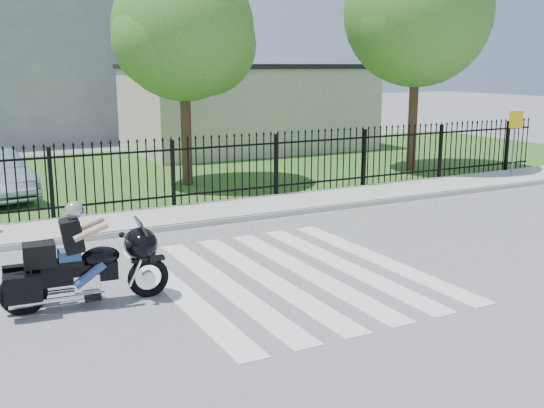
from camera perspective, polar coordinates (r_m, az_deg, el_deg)
name	(u,v)px	position (r m, az deg, el deg)	size (l,w,h in m)	color
ground	(287,275)	(11.38, 1.38, -6.40)	(120.00, 120.00, 0.00)	slate
crosswalk	(287,275)	(11.38, 1.38, -6.37)	(5.00, 5.50, 0.01)	silver
sidewalk	(188,215)	(15.75, -7.56, -0.97)	(40.00, 2.00, 0.12)	#ADAAA3
curb	(203,224)	(14.84, -6.20, -1.76)	(40.00, 0.12, 0.12)	#ADAAA3
grass_strip	(115,174)	(22.33, -13.88, 2.59)	(40.00, 12.00, 0.02)	#2C5E20
iron_fence	(173,175)	(16.51, -8.86, 2.59)	(26.00, 0.04, 1.80)	black
tree_mid	(183,30)	(19.63, -7.95, 15.18)	(4.20, 4.20, 6.78)	#382316
tree_right	(418,13)	(22.90, 12.93, 16.38)	(5.00, 5.00, 7.90)	#382316
building_low	(248,109)	(28.27, -2.14, 8.47)	(10.00, 6.00, 3.50)	beige
building_low_roof	(248,66)	(28.21, -2.17, 12.22)	(10.20, 6.20, 0.20)	black
motorcycle_rider	(81,263)	(10.22, -16.73, -5.04)	(2.57, 0.92, 1.70)	black
traffic_sign	(515,130)	(22.08, 20.97, 6.25)	(0.44, 0.18, 2.10)	slate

